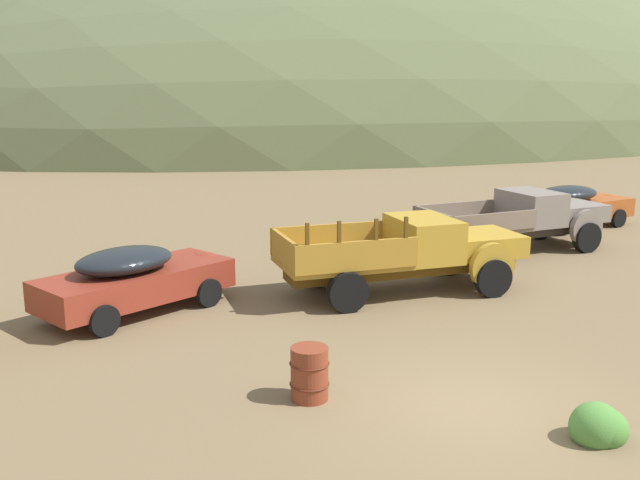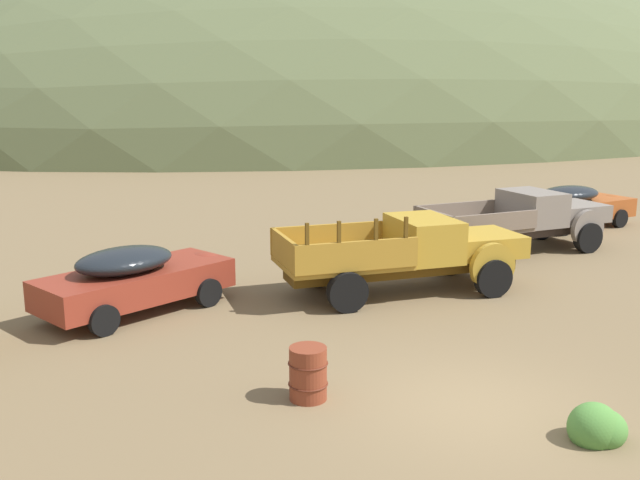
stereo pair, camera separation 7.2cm
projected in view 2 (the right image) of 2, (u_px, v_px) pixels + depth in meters
name	position (u px, v px, depth m)	size (l,w,h in m)	color
ground_plane	(472.00, 407.00, 11.63)	(300.00, 300.00, 0.00)	brown
hill_far_right	(345.00, 128.00, 87.74)	(114.90, 83.30, 39.75)	#56603D
car_rust_red	(141.00, 277.00, 16.46)	(5.01, 3.07, 1.57)	maroon
truck_mustard	(419.00, 252.00, 18.05)	(6.59, 3.41, 2.16)	#593D12
truck_primer_gray	(529.00, 219.00, 22.55)	(6.44, 2.91, 1.89)	#3D322D
car_oxide_orange	(577.00, 205.00, 26.25)	(5.04, 1.98, 1.57)	#A34C1E
oil_drum_foreground	(308.00, 373.00, 11.84)	(0.68, 0.68, 0.91)	brown
bush_front_left	(597.00, 428.00, 10.51)	(0.90, 0.77, 0.75)	#4C8438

